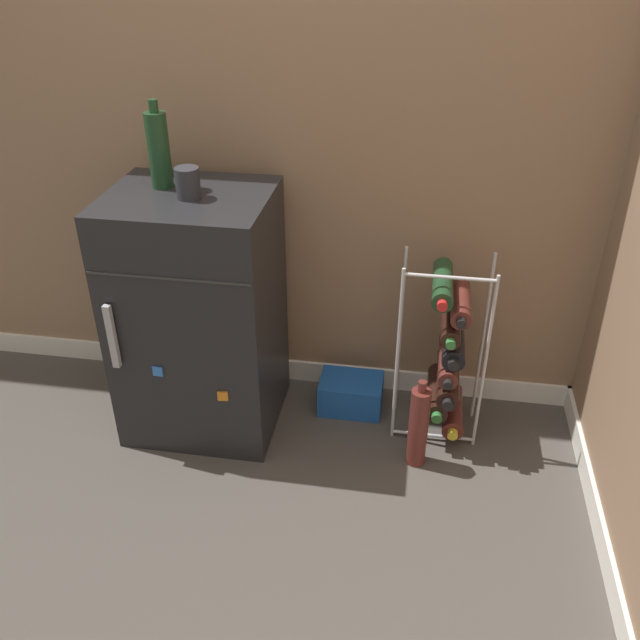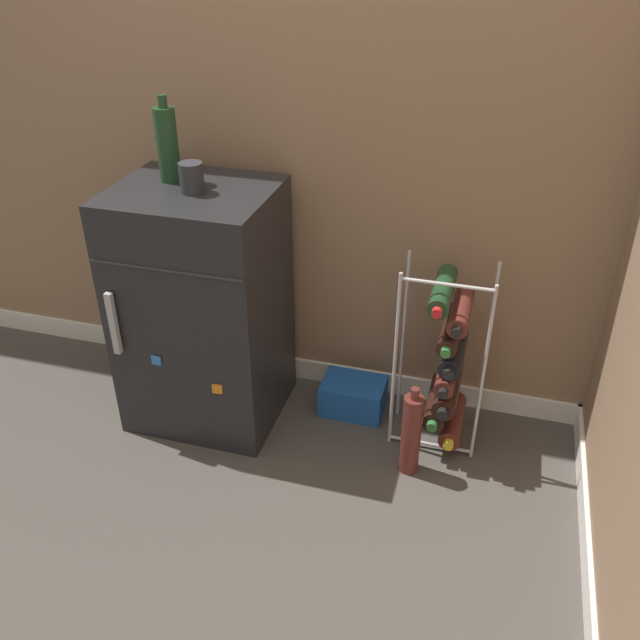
# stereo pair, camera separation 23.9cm
# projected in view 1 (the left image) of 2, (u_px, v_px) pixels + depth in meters

# --- Properties ---
(ground_plane) EXTENTS (14.00, 14.00, 0.00)m
(ground_plane) POSITION_uv_depth(u_px,v_px,m) (318.00, 510.00, 2.23)
(ground_plane) COLOR #423D38
(wall_back) EXTENTS (6.79, 0.07, 2.50)m
(wall_back) POSITION_uv_depth(u_px,v_px,m) (355.00, 72.00, 2.21)
(wall_back) COLOR #84664C
(wall_back) RESTS_ON ground_plane
(mini_fridge) EXTENTS (0.54, 0.49, 0.91)m
(mini_fridge) POSITION_uv_depth(u_px,v_px,m) (199.00, 315.00, 2.42)
(mini_fridge) COLOR black
(mini_fridge) RESTS_ON ground_plane
(wine_rack) EXTENTS (0.31, 0.32, 0.70)m
(wine_rack) POSITION_uv_depth(u_px,v_px,m) (448.00, 355.00, 2.42)
(wine_rack) COLOR #B2B2B7
(wine_rack) RESTS_ON ground_plane
(soda_box) EXTENTS (0.24, 0.17, 0.13)m
(soda_box) POSITION_uv_depth(u_px,v_px,m) (351.00, 393.00, 2.66)
(soda_box) COLOR #194C9E
(soda_box) RESTS_ON ground_plane
(fridge_top_cup) EXTENTS (0.08, 0.08, 0.10)m
(fridge_top_cup) POSITION_uv_depth(u_px,v_px,m) (188.00, 183.00, 2.14)
(fridge_top_cup) COLOR #28282D
(fridge_top_cup) RESTS_ON mini_fridge
(fridge_top_bottle) EXTENTS (0.07, 0.07, 0.28)m
(fridge_top_bottle) POSITION_uv_depth(u_px,v_px,m) (159.00, 149.00, 2.18)
(fridge_top_bottle) COLOR #19381E
(fridge_top_bottle) RESTS_ON mini_fridge
(loose_bottle_floor) EXTENTS (0.07, 0.07, 0.35)m
(loose_bottle_floor) POSITION_uv_depth(u_px,v_px,m) (418.00, 426.00, 2.35)
(loose_bottle_floor) COLOR #56231E
(loose_bottle_floor) RESTS_ON ground_plane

